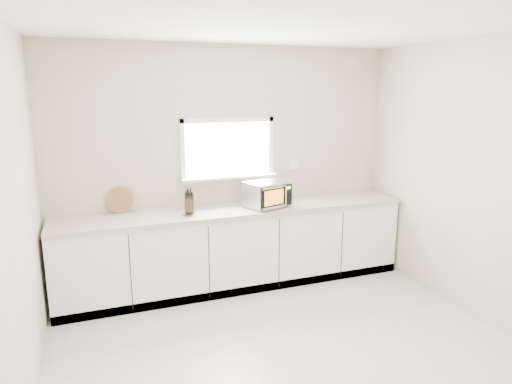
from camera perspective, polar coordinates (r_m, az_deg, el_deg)
name	(u,v)px	position (r m, az deg, el deg)	size (l,w,h in m)	color
ground	(302,366)	(4.01, 5.71, -20.78)	(4.00, 4.00, 0.00)	beige
back_wall	(228,165)	(5.28, -3.56, 3.44)	(4.00, 0.17, 2.70)	beige
cabinets	(236,249)	(5.24, -2.46, -7.08)	(3.92, 0.60, 0.88)	white
countertop	(236,210)	(5.09, -2.48, -2.24)	(3.92, 0.64, 0.04)	#BCB29B
microwave	(267,194)	(5.09, 1.38, -0.22)	(0.53, 0.47, 0.29)	black
knife_block	(189,203)	(4.87, -8.34, -1.31)	(0.14, 0.22, 0.29)	#463219
cutting_board	(120,200)	(5.07, -16.61, -0.96)	(0.28, 0.28, 0.02)	#9C5D3C
coffee_grinder	(253,194)	(5.24, -0.37, -0.22)	(0.16, 0.16, 0.24)	#AFB1B6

